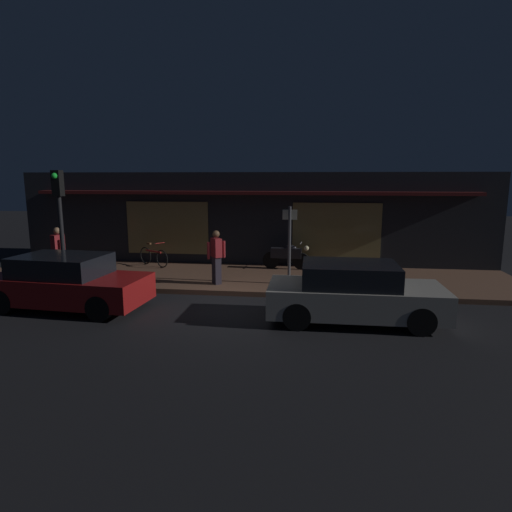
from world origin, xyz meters
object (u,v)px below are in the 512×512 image
parked_car_near (67,282)px  parked_car_far (353,293)px  motorcycle (287,255)px  bicycle_parked (154,256)px  person_bystander (216,256)px  traffic_light_pole (60,212)px  sign_post (289,240)px  person_photographer (58,252)px

parked_car_near → parked_car_far: bearing=-0.9°
motorcycle → bicycle_parked: motorcycle is taller
motorcycle → parked_car_far: 5.47m
person_bystander → traffic_light_pole: size_ratio=0.46×
motorcycle → parked_car_far: (1.87, -5.14, 0.06)m
motorcycle → parked_car_near: parked_car_near is taller
sign_post → parked_car_far: 3.46m
bicycle_parked → parked_car_far: parked_car_far is taller
person_bystander → traffic_light_pole: traffic_light_pole is taller
person_bystander → parked_car_near: person_bystander is taller
person_bystander → traffic_light_pole: 4.58m
bicycle_parked → parked_car_far: (6.84, -5.06, 0.20)m
person_photographer → motorcycle: bearing=17.9°
sign_post → motorcycle: bearing=94.9°
parked_car_far → parked_car_near: bearing=179.1°
motorcycle → bicycle_parked: bearing=-179.1°
parked_car_near → person_bystander: bearing=36.1°
parked_car_near → bicycle_parked: bearing=84.1°
motorcycle → bicycle_parked: 4.98m
motorcycle → person_bystander: size_ratio=1.02×
motorcycle → person_photographer: bearing=-162.1°
person_photographer → traffic_light_pole: bearing=-54.7°
bicycle_parked → person_photographer: size_ratio=0.85×
sign_post → parked_car_far: (1.68, -2.92, -0.81)m
person_bystander → person_photographer: bearing=178.4°
motorcycle → parked_car_near: (-5.49, -5.03, 0.06)m
person_photographer → sign_post: sign_post is taller
parked_car_near → person_photographer: bearing=124.5°
person_photographer → sign_post: size_ratio=0.70×
sign_post → person_bystander: bearing=-172.6°
motorcycle → parked_car_near: bearing=-137.5°
person_photographer → parked_car_near: (1.83, -2.67, -0.32)m
person_photographer → person_bystander: size_ratio=1.00×
traffic_light_pole → person_photographer: bearing=125.3°
traffic_light_pole → parked_car_far: bearing=-7.1°
person_photographer → parked_car_far: bearing=-16.8°
bicycle_parked → traffic_light_pole: (-1.08, -4.08, 1.97)m
parked_car_near → parked_car_far: size_ratio=1.03×
bicycle_parked → sign_post: sign_post is taller
bicycle_parked → motorcycle: bearing=0.9°
motorcycle → person_bystander: bearing=-129.0°
bicycle_parked → parked_car_near: 4.98m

